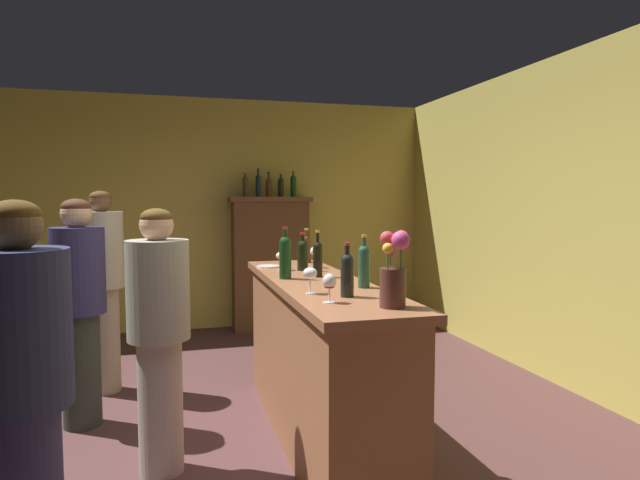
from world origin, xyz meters
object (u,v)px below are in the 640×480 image
(wine_bottle_riesling, at_px, (347,273))
(wine_glass_mid, at_px, (310,274))
(wine_bottle_pinot, at_px, (318,257))
(wine_glass_front, at_px, (329,283))
(flower_arrangement, at_px, (394,271))
(wine_bottle_chardonnay, at_px, (364,264))
(display_bottle_right, at_px, (293,185))
(patron_tall, at_px, (22,393))
(bar_counter, at_px, (318,360))
(wine_bottle_rose, at_px, (303,253))
(patron_in_grey, at_px, (159,330))
(patron_in_navy, at_px, (103,282))
(display_bottle_midleft, at_px, (258,184))
(wine_glass_rear, at_px, (314,253))
(display_bottle_midright, at_px, (281,186))
(patron_redhead, at_px, (79,302))
(cheese_plate, at_px, (268,266))
(wine_glass_spare, at_px, (281,257))
(display_cabinet, at_px, (270,260))
(wine_bottle_syrah, at_px, (285,255))
(display_bottle_left, at_px, (245,185))
(display_bottle_center, at_px, (269,186))
(wine_bottle_malbec, at_px, (306,247))

(wine_bottle_riesling, xyz_separation_m, wine_glass_mid, (-0.17, 0.15, -0.02))
(wine_bottle_pinot, bearing_deg, wine_glass_front, -101.46)
(wine_glass_front, bearing_deg, flower_arrangement, -37.20)
(wine_bottle_pinot, height_order, wine_bottle_chardonnay, same)
(wine_bottle_riesling, xyz_separation_m, display_bottle_right, (0.53, 3.69, 0.56))
(patron_tall, bearing_deg, bar_counter, -1.79)
(wine_bottle_rose, relative_size, patron_in_grey, 0.18)
(flower_arrangement, height_order, patron_in_navy, patron_in_navy)
(patron_in_grey, relative_size, patron_in_navy, 0.93)
(display_bottle_midleft, height_order, patron_in_grey, display_bottle_midleft)
(wine_glass_rear, height_order, display_bottle_midright, display_bottle_midright)
(flower_arrangement, height_order, patron_redhead, patron_redhead)
(cheese_plate, distance_m, patron_tall, 2.29)
(bar_counter, relative_size, wine_glass_spare, 17.17)
(cheese_plate, relative_size, display_bottle_midright, 0.61)
(wine_bottle_pinot, distance_m, display_bottle_midright, 3.00)
(wine_glass_front, height_order, patron_redhead, patron_redhead)
(wine_bottle_chardonnay, bearing_deg, display_bottle_midright, 86.80)
(wine_glass_mid, relative_size, patron_in_grey, 0.10)
(wine_bottle_riesling, height_order, wine_glass_spare, wine_bottle_riesling)
(flower_arrangement, distance_m, patron_redhead, 2.30)
(display_cabinet, xyz_separation_m, patron_in_navy, (-1.68, -1.77, 0.06))
(display_cabinet, bearing_deg, wine_bottle_syrah, -98.29)
(wine_glass_spare, height_order, display_bottle_left, display_bottle_left)
(wine_glass_rear, height_order, display_bottle_center, display_bottle_center)
(wine_glass_rear, relative_size, patron_in_navy, 0.10)
(wine_glass_front, relative_size, cheese_plate, 0.84)
(bar_counter, distance_m, patron_in_navy, 1.98)
(display_bottle_left, distance_m, patron_tall, 4.55)
(display_bottle_midright, xyz_separation_m, patron_redhead, (-1.89, -2.45, -0.85))
(display_bottle_midleft, bearing_deg, wine_bottle_pinot, -91.32)
(wine_glass_spare, relative_size, display_bottle_midright, 0.48)
(wine_bottle_pinot, xyz_separation_m, wine_glass_front, (-0.18, -0.89, -0.03))
(wine_bottle_malbec, bearing_deg, wine_glass_rear, -94.03)
(wine_bottle_malbec, xyz_separation_m, flower_arrangement, (-0.05, -1.91, 0.05))
(patron_in_navy, bearing_deg, wine_bottle_rose, 15.88)
(wine_glass_front, xyz_separation_m, patron_tall, (-1.30, -0.42, -0.29))
(wine_bottle_chardonnay, distance_m, flower_arrangement, 0.59)
(bar_counter, height_order, patron_in_navy, patron_in_navy)
(wine_glass_spare, height_order, patron_in_grey, patron_in_grey)
(patron_in_navy, bearing_deg, display_bottle_left, 96.89)
(display_bottle_midright, relative_size, patron_in_navy, 0.17)
(flower_arrangement, bearing_deg, wine_bottle_chardonnay, 83.83)
(wine_bottle_malbec, height_order, wine_glass_rear, wine_bottle_malbec)
(wine_glass_front, height_order, cheese_plate, wine_glass_front)
(wine_glass_mid, bearing_deg, display_bottle_midright, 81.25)
(wine_bottle_malbec, distance_m, patron_in_grey, 1.66)
(wine_bottle_rose, bearing_deg, display_bottle_right, 78.83)
(display_bottle_left, relative_size, patron_redhead, 0.19)
(wine_bottle_malbec, xyz_separation_m, display_bottle_center, (0.06, 2.11, 0.55))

